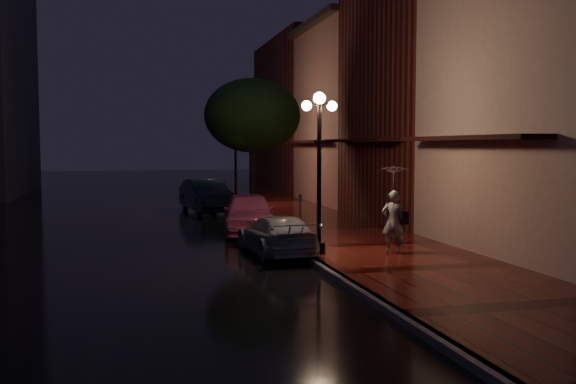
{
  "coord_description": "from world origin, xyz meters",
  "views": [
    {
      "loc": [
        -4.52,
        -21.37,
        3.05
      ],
      "look_at": [
        0.9,
        0.74,
        1.4
      ],
      "focal_mm": 40.0,
      "sensor_mm": 36.0,
      "label": 1
    }
  ],
  "objects": [
    {
      "name": "streetlamp_far",
      "position": [
        0.35,
        9.0,
        2.6
      ],
      "size": [
        0.96,
        0.36,
        4.31
      ],
      "color": "black",
      "rests_on": "sidewalk"
    },
    {
      "name": "storefront_near",
      "position": [
        7.0,
        -6.0,
        4.25
      ],
      "size": [
        5.0,
        8.0,
        8.5
      ],
      "primitive_type": "cube",
      "color": "gray",
      "rests_on": "ground"
    },
    {
      "name": "pink_car",
      "position": [
        -0.6,
        0.31,
        0.73
      ],
      "size": [
        2.28,
        4.47,
        1.46
      ],
      "primitive_type": "imported",
      "rotation": [
        0.0,
        0.0,
        -0.14
      ],
      "color": "#D05582",
      "rests_on": "ground"
    },
    {
      "name": "parking_meter",
      "position": [
        1.0,
        -0.58,
        0.91
      ],
      "size": [
        0.12,
        0.09,
        1.25
      ],
      "rotation": [
        0.0,
        0.0,
        -0.06
      ],
      "color": "black",
      "rests_on": "sidewalk"
    },
    {
      "name": "silver_car",
      "position": [
        -0.6,
        -4.04,
        0.56
      ],
      "size": [
        1.81,
        3.92,
        1.11
      ],
      "primitive_type": "imported",
      "rotation": [
        0.0,
        0.0,
        3.21
      ],
      "color": "#939499",
      "rests_on": "ground"
    },
    {
      "name": "sidewalk",
      "position": [
        2.25,
        0.0,
        0.07
      ],
      "size": [
        4.5,
        60.0,
        0.15
      ],
      "primitive_type": "cube",
      "color": "#440E0C",
      "rests_on": "ground"
    },
    {
      "name": "curb",
      "position": [
        0.0,
        0.0,
        0.07
      ],
      "size": [
        0.25,
        60.0,
        0.15
      ],
      "primitive_type": "cube",
      "color": "#595451",
      "rests_on": "ground"
    },
    {
      "name": "street_tree",
      "position": [
        0.61,
        5.99,
        4.24
      ],
      "size": [
        4.16,
        4.16,
        5.8
      ],
      "color": "black",
      "rests_on": "sidewalk"
    },
    {
      "name": "streetlamp_near",
      "position": [
        0.35,
        -5.0,
        2.6
      ],
      "size": [
        0.96,
        0.36,
        4.31
      ],
      "color": "black",
      "rests_on": "sidewalk"
    },
    {
      "name": "woman_with_umbrella",
      "position": [
        2.33,
        -5.39,
        1.72
      ],
      "size": [
        0.99,
        1.01,
        2.38
      ],
      "rotation": [
        0.0,
        0.0,
        2.75
      ],
      "color": "silver",
      "rests_on": "sidewalk"
    },
    {
      "name": "ground",
      "position": [
        0.0,
        0.0,
        0.0
      ],
      "size": [
        120.0,
        120.0,
        0.0
      ],
      "primitive_type": "plane",
      "color": "black",
      "rests_on": "ground"
    },
    {
      "name": "storefront_extra",
      "position": [
        7.0,
        20.0,
        5.0
      ],
      "size": [
        5.0,
        12.0,
        10.0
      ],
      "primitive_type": "cube",
      "color": "#511914",
      "rests_on": "ground"
    },
    {
      "name": "storefront_far",
      "position": [
        7.0,
        10.0,
        4.5
      ],
      "size": [
        5.0,
        8.0,
        9.0
      ],
      "primitive_type": "cube",
      "color": "#8C5951",
      "rests_on": "ground"
    },
    {
      "name": "storefront_mid",
      "position": [
        7.0,
        2.0,
        5.5
      ],
      "size": [
        5.0,
        8.0,
        11.0
      ],
      "primitive_type": "cube",
      "color": "#511914",
      "rests_on": "ground"
    },
    {
      "name": "navy_car",
      "position": [
        -1.19,
        7.8,
        0.76
      ],
      "size": [
        2.22,
        4.77,
        1.51
      ],
      "primitive_type": "imported",
      "rotation": [
        0.0,
        0.0,
        0.14
      ],
      "color": "black",
      "rests_on": "ground"
    }
  ]
}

